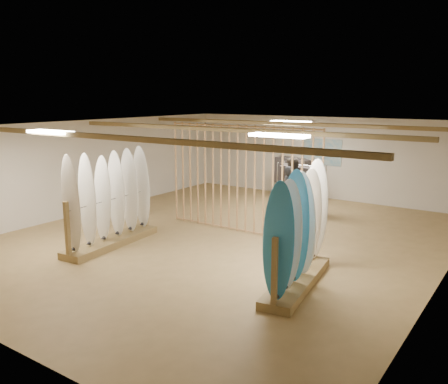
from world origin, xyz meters
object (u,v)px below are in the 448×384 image
Objects in this scene: clothing_rack_a at (292,171)px; clothing_rack_b at (301,181)px; shopper_b at (292,182)px; rack_right at (298,248)px; rack_left at (110,214)px; shopper_a at (289,189)px.

clothing_rack_b is (0.95, -1.33, -0.02)m from clothing_rack_a.
shopper_b reaches higher than clothing_rack_a.
clothing_rack_b is 0.34m from shopper_b.
rack_right is at bearing -62.13° from clothing_rack_b.
clothing_rack_b is (-2.41, 5.20, 0.25)m from rack_right.
clothing_rack_b is at bearing 105.95° from rack_right.
rack_left is 5.61m from shopper_b.
rack_left is at bearing 174.36° from rack_right.
shopper_b is (-0.15, -0.30, -0.01)m from clothing_rack_b.
clothing_rack_b is 0.78× the size of shopper_b.
rack_left reaches higher than shopper_b.
clothing_rack_b is 0.87× the size of shopper_a.
shopper_b is (2.17, 5.17, 0.21)m from rack_left.
shopper_b is (-0.17, 0.50, 0.10)m from shopper_a.
clothing_rack_b is 0.81m from shopper_a.
shopper_b is at bearing -28.99° from shopper_a.
rack_right is at bearing 160.70° from shopper_a.
shopper_a is (0.97, -2.13, -0.14)m from clothing_rack_a.
shopper_a is at bearing 109.61° from rack_right.
shopper_a is (2.34, 4.67, 0.11)m from rack_left.
rack_left is 1.79× the size of clothing_rack_a.
rack_left reaches higher than clothing_rack_b.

